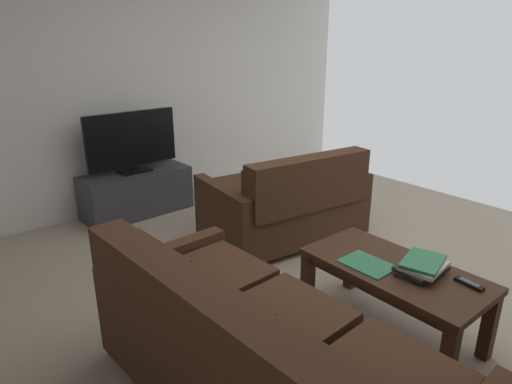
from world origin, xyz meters
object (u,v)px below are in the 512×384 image
at_px(book_stack, 422,267).
at_px(loose_magazine, 367,264).
at_px(loveseat_near, 287,202).
at_px(tv_remote, 469,284).
at_px(coffee_table, 394,277).
at_px(tv_stand, 137,193).
at_px(sofa_main, 255,358).
at_px(flat_tv, 132,141).

bearing_deg(book_stack, loose_magazine, 31.34).
height_order(loveseat_near, tv_remote, loveseat_near).
bearing_deg(tv_remote, book_stack, 19.16).
height_order(coffee_table, tv_stand, same).
bearing_deg(coffee_table, sofa_main, 89.73).
height_order(coffee_table, book_stack, book_stack).
xyz_separation_m(coffee_table, tv_remote, (-0.38, -0.13, 0.08)).
relative_size(flat_tv, tv_remote, 5.81).
bearing_deg(book_stack, flat_tv, 7.52).
height_order(sofa_main, book_stack, sofa_main).
bearing_deg(flat_tv, coffee_table, -173.07).
bearing_deg(loose_magazine, coffee_table, 131.56).
relative_size(loveseat_near, tv_remote, 8.88).
bearing_deg(tv_stand, sofa_main, 165.63).
height_order(coffee_table, loose_magazine, loose_magazine).
bearing_deg(tv_stand, coffee_table, -173.06).
xyz_separation_m(loveseat_near, tv_remote, (-1.77, 0.29, 0.10)).
height_order(loveseat_near, loose_magazine, loveseat_near).
relative_size(flat_tv, book_stack, 2.92).
xyz_separation_m(loveseat_near, book_stack, (-1.53, 0.38, 0.14)).
distance_m(sofa_main, tv_stand, 2.93).
bearing_deg(loose_magazine, tv_stand, -86.01).
relative_size(loveseat_near, coffee_table, 1.35).
relative_size(sofa_main, coffee_table, 1.78).
relative_size(flat_tv, loose_magazine, 3.16).
bearing_deg(tv_remote, tv_stand, 8.44).
distance_m(loveseat_near, tv_remote, 1.80).
bearing_deg(loose_magazine, flat_tv, -86.02).
height_order(loveseat_near, book_stack, loveseat_near).
bearing_deg(book_stack, tv_remote, -160.84).
height_order(coffee_table, flat_tv, flat_tv).
bearing_deg(loveseat_near, coffee_table, 162.96).
height_order(flat_tv, book_stack, flat_tv).
bearing_deg(coffee_table, loveseat_near, -17.04).
xyz_separation_m(sofa_main, tv_stand, (2.84, -0.73, -0.13)).
bearing_deg(sofa_main, coffee_table, -90.27).
bearing_deg(flat_tv, book_stack, -172.48).
xyz_separation_m(sofa_main, loose_magazine, (0.11, -0.96, 0.10)).
xyz_separation_m(coffee_table, loose_magazine, (0.12, 0.11, 0.08)).
bearing_deg(book_stack, tv_stand, 7.54).
bearing_deg(loveseat_near, sofa_main, 132.78).
bearing_deg(sofa_main, tv_remote, -107.77).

